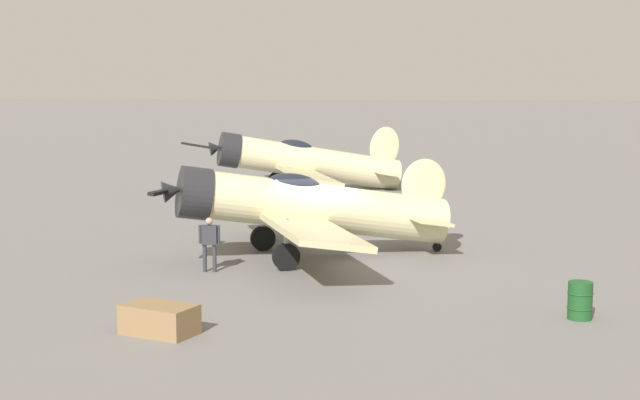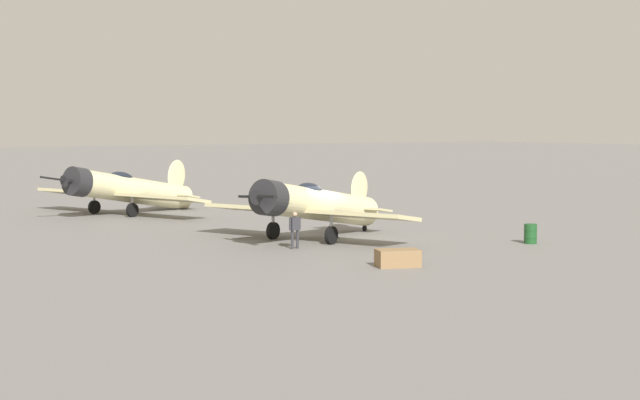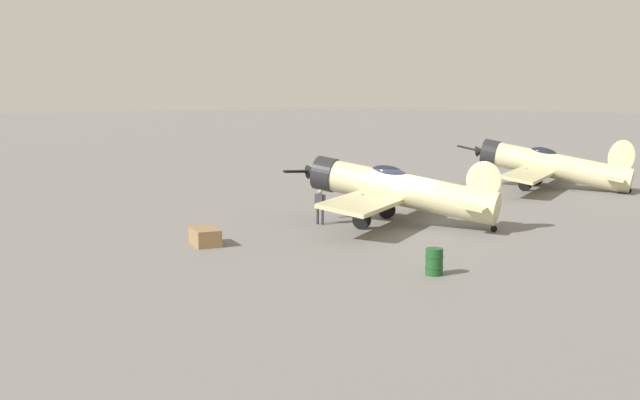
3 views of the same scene
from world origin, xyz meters
The scene contains 6 objects.
ground_plane centered at (0.00, 0.00, 0.00)m, with size 400.00×400.00×0.00m, color slate.
airplane_foreground centered at (-0.18, 0.46, 1.60)m, with size 10.67×8.73×3.09m.
airplane_mid_apron centered at (16.75, 2.60, 1.44)m, with size 12.93×10.50×3.29m.
ground_crew_mechanic centered at (-2.45, 2.92, 0.95)m, with size 0.26×0.61×1.57m.
equipment_crate centered at (-9.01, 2.55, 0.32)m, with size 1.44×1.80×0.65m.
fuel_drum centered at (-6.74, -6.75, 0.44)m, with size 0.60×0.60×0.87m.
Camera 2 is at (-36.82, 24.63, 5.23)m, focal length 54.00 mm.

